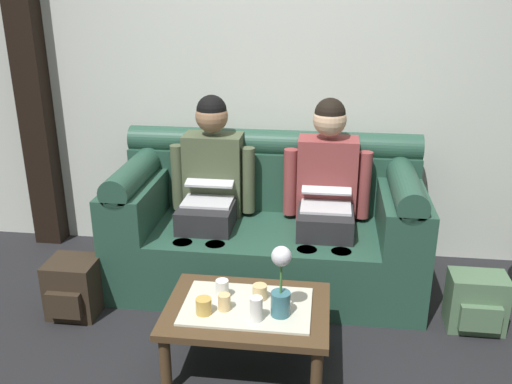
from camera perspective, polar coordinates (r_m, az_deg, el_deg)
The scene contains 14 objects.
back_wall_patterned at distance 3.95m, azimuth 2.16°, elevation 14.10°, with size 6.00×0.12×2.90m, color silver.
timber_pillar at distance 4.35m, azimuth -22.03°, elevation 13.27°, with size 0.20×0.20×2.90m, color black.
couch at distance 3.72m, azimuth 1.18°, elevation -3.54°, with size 1.96×0.88×0.96m.
person_left at distance 3.66m, azimuth -4.61°, elevation 0.79°, with size 0.56×0.67×1.22m.
person_right at distance 3.59m, azimuth 7.15°, elevation 0.28°, with size 0.56×0.67×1.22m.
coffee_table at distance 2.91m, azimuth -0.91°, elevation -12.29°, with size 0.82×0.60×0.37m.
flower_vase at distance 2.72m, azimuth 2.54°, elevation -9.17°, with size 0.10×0.10×0.37m.
cup_near_left at distance 2.74m, azimuth 0.02°, elevation -11.73°, with size 0.06×0.06×0.12m, color white.
cup_near_right at distance 2.81m, azimuth -5.30°, elevation -11.41°, with size 0.08×0.08×0.08m, color gold.
cup_far_center at distance 2.92m, azimuth 0.38°, elevation -10.07°, with size 0.07×0.07×0.08m, color #DBB77A.
cup_far_left at distance 2.93m, azimuth -3.44°, elevation -9.76°, with size 0.07×0.07×0.10m, color white.
cup_far_right at distance 2.83m, azimuth -3.22°, elevation -11.05°, with size 0.06×0.06×0.08m, color #DBB77A.
backpack_right at distance 3.53m, azimuth 21.37°, elevation -10.37°, with size 0.32×0.25×0.33m.
backpack_left at distance 3.59m, azimuth -17.92°, elevation -9.20°, with size 0.29×0.31×0.35m.
Camera 1 is at (0.36, -2.21, 1.89)m, focal length 39.57 mm.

